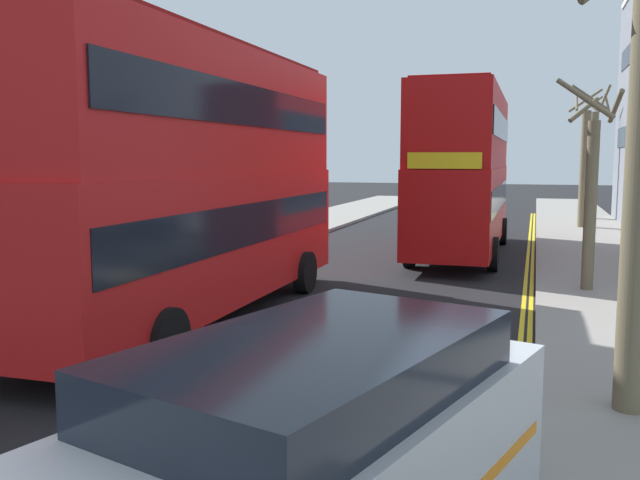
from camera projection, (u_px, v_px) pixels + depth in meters
name	position (u px, v px, depth m)	size (l,w,h in m)	color
sidewalk_right	(624.00, 297.00, 16.19)	(4.00, 80.00, 0.14)	gray
sidewalk_left	(145.00, 270.00, 20.08)	(4.00, 80.00, 0.14)	gray
kerb_line_outer	(531.00, 312.00, 14.94)	(0.10, 56.00, 0.01)	yellow
kerb_line_inner	(523.00, 312.00, 14.98)	(0.10, 56.00, 0.01)	yellow
double_decker_bus_away	(194.00, 174.00, 13.94)	(2.83, 10.82, 5.64)	red
double_decker_bus_oncoming	(463.00, 168.00, 23.52)	(2.83, 10.82, 5.64)	#B20F0F
street_tree_near	(591.00, 193.00, 16.56)	(1.54, 1.58, 5.11)	#6B6047
street_tree_mid	(592.00, 162.00, 36.26)	(1.86, 1.88, 6.67)	#6B6047
street_tree_distant	(585.00, 163.00, 31.72)	(1.75, 1.81, 6.52)	#6B6047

